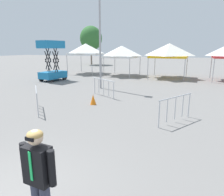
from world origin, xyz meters
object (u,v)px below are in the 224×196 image
(person_foreground, at_px, (39,176))
(crowd_barrier_near_person, at_px, (104,84))
(tree_behind_tents_left, at_px, (91,38))
(traffic_cone_lot_center, at_px, (93,100))
(canopy_tent_right_of_center, at_px, (169,51))
(canopy_tent_behind_left, at_px, (122,52))
(scissor_lift, at_px, (53,69))
(light_pole_near_lift, at_px, (100,24))
(canopy_tent_behind_right, at_px, (86,49))
(crowd_barrier_by_lift, at_px, (37,96))
(crowd_barrier_mid_lot, at_px, (176,104))

(person_foreground, height_order, crowd_barrier_near_person, person_foreground)
(tree_behind_tents_left, relative_size, traffic_cone_lot_center, 12.74)
(person_foreground, bearing_deg, canopy_tent_right_of_center, 92.53)
(canopy_tent_right_of_center, bearing_deg, canopy_tent_behind_left, -178.62)
(scissor_lift, height_order, light_pole_near_lift, light_pole_near_lift)
(canopy_tent_behind_right, distance_m, crowd_barrier_by_lift, 14.99)
(canopy_tent_behind_left, bearing_deg, crowd_barrier_near_person, -75.59)
(canopy_tent_behind_right, bearing_deg, crowd_barrier_near_person, -54.67)
(person_foreground, xyz_separation_m, traffic_cone_lot_center, (-2.96, 7.16, -0.77))
(canopy_tent_behind_right, xyz_separation_m, crowd_barrier_mid_lot, (11.59, -12.83, -2.05))
(canopy_tent_behind_right, distance_m, crowd_barrier_near_person, 12.27)
(scissor_lift, relative_size, crowd_barrier_mid_lot, 1.91)
(person_foreground, distance_m, crowd_barrier_by_lift, 7.04)
(canopy_tent_behind_left, xyz_separation_m, light_pole_near_lift, (1.17, -7.49, 2.03))
(canopy_tent_behind_left, xyz_separation_m, traffic_cone_lot_center, (2.81, -11.70, -2.29))
(traffic_cone_lot_center, bearing_deg, light_pole_near_lift, 111.32)
(person_foreground, height_order, crowd_barrier_mid_lot, person_foreground)
(canopy_tent_behind_left, bearing_deg, light_pole_near_lift, -81.15)
(crowd_barrier_by_lift, relative_size, crowd_barrier_near_person, 0.82)
(light_pole_near_lift, bearing_deg, crowd_barrier_mid_lot, -41.57)
(scissor_lift, bearing_deg, person_foreground, -51.56)
(scissor_lift, xyz_separation_m, crowd_barrier_by_lift, (5.44, -7.86, -0.36))
(canopy_tent_behind_right, bearing_deg, crowd_barrier_mid_lot, -47.91)
(canopy_tent_right_of_center, relative_size, tree_behind_tents_left, 0.52)
(canopy_tent_behind_right, distance_m, light_pole_near_lift, 9.60)
(crowd_barrier_by_lift, bearing_deg, scissor_lift, 124.69)
(canopy_tent_behind_left, distance_m, light_pole_near_lift, 7.84)
(tree_behind_tents_left, bearing_deg, canopy_tent_right_of_center, -38.10)
(scissor_lift, bearing_deg, canopy_tent_right_of_center, 32.50)
(tree_behind_tents_left, height_order, crowd_barrier_mid_lot, tree_behind_tents_left)
(light_pole_near_lift, bearing_deg, tree_behind_tents_left, 120.54)
(light_pole_near_lift, bearing_deg, traffic_cone_lot_center, -68.68)
(light_pole_near_lift, bearing_deg, person_foreground, -67.95)
(canopy_tent_behind_left, relative_size, crowd_barrier_mid_lot, 1.86)
(canopy_tent_behind_right, relative_size, crowd_barrier_mid_lot, 1.84)
(scissor_lift, distance_m, traffic_cone_lot_center, 9.38)
(canopy_tent_behind_right, distance_m, tree_behind_tents_left, 13.60)
(canopy_tent_behind_right, relative_size, tree_behind_tents_left, 0.51)
(canopy_tent_right_of_center, relative_size, scissor_lift, 0.99)
(canopy_tent_behind_left, xyz_separation_m, crowd_barrier_by_lift, (0.93, -13.76, -1.80))
(light_pole_near_lift, height_order, crowd_barrier_near_person, light_pole_near_lift)
(tree_behind_tents_left, xyz_separation_m, crowd_barrier_near_person, (12.95, -21.96, -3.87))
(canopy_tent_behind_left, height_order, crowd_barrier_by_lift, canopy_tent_behind_left)
(crowd_barrier_mid_lot, height_order, crowd_barrier_near_person, same)
(traffic_cone_lot_center, bearing_deg, canopy_tent_behind_right, 121.76)
(tree_behind_tents_left, height_order, traffic_cone_lot_center, tree_behind_tents_left)
(light_pole_near_lift, distance_m, crowd_barrier_by_lift, 7.35)
(canopy_tent_right_of_center, relative_size, crowd_barrier_near_person, 1.89)
(light_pole_near_lift, distance_m, tree_behind_tents_left, 22.82)
(tree_behind_tents_left, height_order, crowd_barrier_near_person, tree_behind_tents_left)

